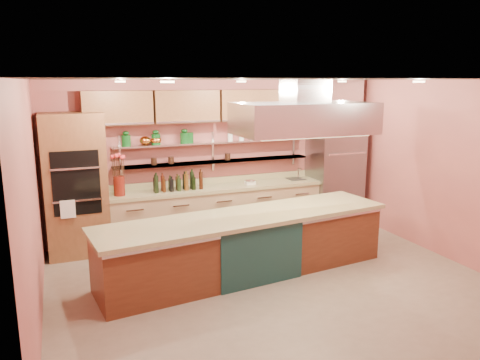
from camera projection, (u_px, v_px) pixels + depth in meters
name	position (u px, v px, depth m)	size (l,w,h in m)	color
floor	(273.00, 283.00, 6.58)	(6.00, 5.00, 0.02)	gray
ceiling	(276.00, 79.00, 6.00)	(6.00, 5.00, 0.02)	black
wall_back	(215.00, 158.00, 8.56)	(6.00, 0.04, 2.80)	#B25B54
wall_front	(401.00, 245.00, 4.01)	(6.00, 0.04, 2.80)	#B25B54
wall_left	(31.00, 207.00, 5.21)	(0.04, 5.00, 2.80)	#B25B54
wall_right	(446.00, 170.00, 7.37)	(0.04, 5.00, 2.80)	#B25B54
oven_stack	(76.00, 185.00, 7.44)	(0.95, 0.64, 2.30)	brown
refrigerator	(335.00, 171.00, 9.15)	(0.95, 0.72, 2.10)	gray
back_counter	(218.00, 211.00, 8.47)	(3.84, 0.64, 0.93)	tan
wall_shelf_lower	(215.00, 162.00, 8.44)	(3.60, 0.26, 0.03)	silver
wall_shelf_upper	(214.00, 142.00, 8.36)	(3.60, 0.26, 0.03)	silver
upper_cabinets	(218.00, 106.00, 8.20)	(4.60, 0.36, 0.55)	brown
range_hood	(304.00, 118.00, 6.75)	(2.00, 1.00, 0.45)	silver
ceiling_downlights	(269.00, 82.00, 6.18)	(4.00, 2.80, 0.02)	#FFE5A5
island	(246.00, 244.00, 6.80)	(4.29, 0.93, 0.89)	#5E2F1A
flower_vase	(119.00, 186.00, 7.67)	(0.18, 0.18, 0.32)	maroon
oil_bottle_cluster	(178.00, 182.00, 8.03)	(0.90, 0.26, 0.29)	black
kitchen_scale	(250.00, 181.00, 8.53)	(0.18, 0.13, 0.10)	silver
bar_faucet	(298.00, 173.00, 8.99)	(0.03, 0.03, 0.21)	silver
copper_kettle	(145.00, 141.00, 7.90)	(0.19, 0.19, 0.15)	orange
green_canister	(189.00, 138.00, 8.17)	(0.15, 0.15, 0.18)	#0F4617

